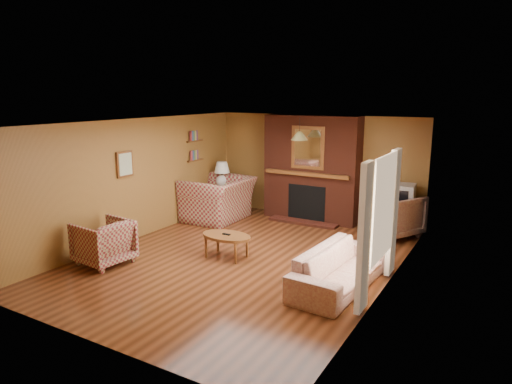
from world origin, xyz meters
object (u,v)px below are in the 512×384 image
Objects in this scene: plaid_loveseat at (218,199)px; coffee_table at (226,237)px; floral_sofa at (340,268)px; crt_tv at (400,197)px; tv_stand at (398,222)px; fireplace at (311,169)px; table_lamp at (222,173)px; floral_armchair at (393,215)px; side_table at (222,200)px; plaid_armchair at (104,242)px.

plaid_loveseat is 1.59× the size of coffee_table.
floral_sofa is 3.11m from crt_tv.
floral_sofa is 3.07m from tv_stand.
fireplace is 1.61× the size of plaid_loveseat.
table_lamp is at bearing -175.26° from crt_tv.
floral_sofa is at bearing -96.18° from tv_stand.
crt_tv reaches higher than floral_armchair.
coffee_table is at bearing -54.46° from side_table.
plaid_loveseat reaches higher than side_table.
floral_armchair is 0.21m from tv_stand.
plaid_loveseat is 1.78× the size of plaid_armchair.
table_lamp is 1.10× the size of tv_stand.
fireplace is 4.30× the size of tv_stand.
coffee_table is 1.68× the size of tv_stand.
plaid_armchair is 3.84m from side_table.
crt_tv is (4.15, 0.34, 0.49)m from side_table.
crt_tv is (2.34, 2.88, 0.44)m from coffee_table.
fireplace reaches higher than plaid_loveseat.
side_table is (-2.10, -0.53, -0.86)m from fireplace.
side_table is 1.16× the size of tv_stand.
floral_sofa is at bearing -4.78° from coffee_table.
side_table is 1.07× the size of crt_tv.
crt_tv is at bearing 50.95° from coffee_table.
plaid_loveseat reaches higher than floral_sofa.
fireplace reaches higher than floral_sofa.
plaid_loveseat reaches higher than floral_armchair.
tv_stand is (0.09, 0.09, -0.17)m from floral_armchair.
fireplace is at bearing 14.29° from side_table.
crt_tv reaches higher than floral_sofa.
fireplace reaches higher than side_table.
floral_sofa is 3.34× the size of table_lamp.
side_table is at bearing 125.54° from coffee_table.
coffee_table is at bearing -129.05° from crt_tv.
plaid_armchair reaches higher than tv_stand.
floral_sofa is 4.89m from table_lamp.
plaid_armchair is at bearing -142.07° from coffee_table.
crt_tv reaches higher than plaid_armchair.
side_table is 4.16m from tv_stand.
table_lamp is at bearing -165.71° from fireplace.
side_table is at bearing -175.26° from crt_tv.
tv_stand is at bearing -106.98° from floral_armchair.
fireplace reaches higher than plaid_armchair.
plaid_loveseat is at bearing 127.90° from coffee_table.
floral_sofa reaches higher than coffee_table.
floral_sofa is 3.17× the size of side_table.
floral_armchair is 0.39m from crt_tv.
table_lamp is at bearing -178.56° from tv_stand.
plaid_armchair is at bearing 75.71° from floral_armchair.
plaid_loveseat is at bearing -150.08° from fireplace.
side_table is 1.05× the size of table_lamp.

